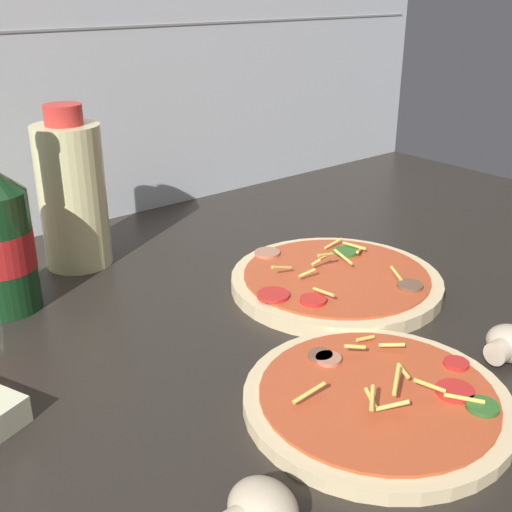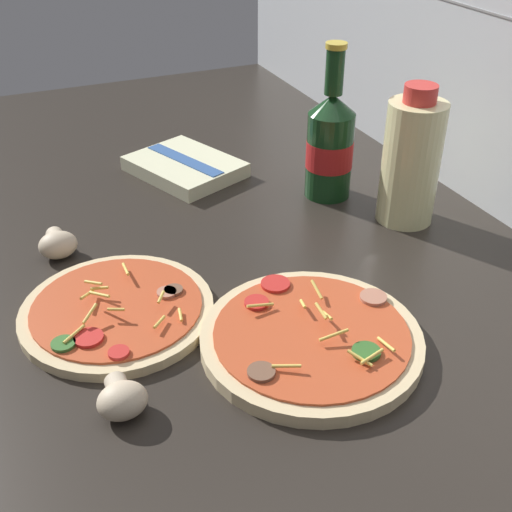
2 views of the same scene
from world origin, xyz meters
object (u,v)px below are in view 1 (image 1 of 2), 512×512
object	(u,v)px
oil_bottle	(72,194)
mushroom_left	(511,345)
mushroom_right	(260,511)
pizza_near	(377,399)
pizza_far	(336,281)

from	to	relation	value
oil_bottle	mushroom_left	world-z (taller)	oil_bottle
oil_bottle	mushroom_left	distance (cm)	52.67
mushroom_left	mushroom_right	bearing A→B (deg)	-178.22
pizza_near	mushroom_left	size ratio (longest dim) A/B	4.35
oil_bottle	mushroom_right	size ratio (longest dim) A/B	3.75
mushroom_left	oil_bottle	bearing A→B (deg)	114.23
mushroom_left	mushroom_right	xyz separation A→B (cm)	(-31.57, -0.98, 0.05)
pizza_far	oil_bottle	size ratio (longest dim) A/B	1.22
oil_bottle	pizza_near	bearing A→B (deg)	-82.16
oil_bottle	mushroom_left	xyz separation A→B (cm)	(21.39, -47.54, -7.54)
pizza_far	mushroom_right	bearing A→B (deg)	-143.33
oil_bottle	mushroom_right	distance (cm)	50.14
mushroom_right	mushroom_left	bearing A→B (deg)	1.78
mushroom_left	mushroom_right	size ratio (longest dim) A/B	0.97
oil_bottle	mushroom_right	bearing A→B (deg)	-101.85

